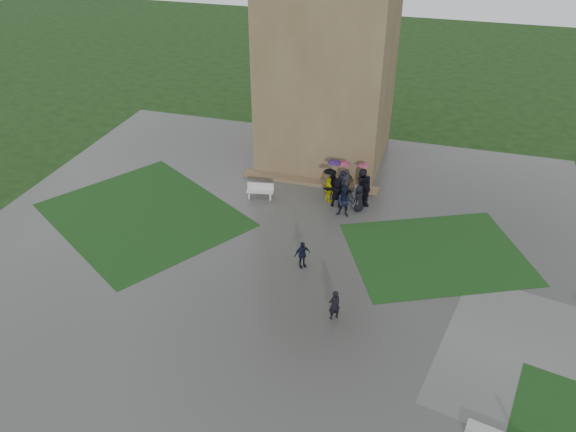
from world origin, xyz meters
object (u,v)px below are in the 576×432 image
(tower, at_px, (330,26))
(pedestrian_mid, at_px, (302,255))
(bench, at_px, (260,191))
(pedestrian_near, at_px, (334,305))

(tower, distance_m, pedestrian_mid, 15.63)
(tower, distance_m, bench, 11.33)
(pedestrian_mid, relative_size, pedestrian_near, 0.96)
(pedestrian_mid, bearing_deg, bench, 83.14)
(bench, distance_m, pedestrian_near, 11.61)
(tower, distance_m, pedestrian_near, 18.91)
(bench, xyz_separation_m, pedestrian_mid, (4.37, -6.08, 0.26))
(tower, relative_size, pedestrian_near, 11.46)
(pedestrian_near, bearing_deg, bench, -94.78)
(tower, xyz_separation_m, pedestrian_mid, (1.89, -13.16, -8.22))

